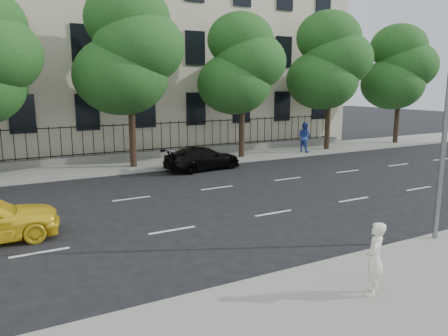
# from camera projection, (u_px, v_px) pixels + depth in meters

# --- Properties ---
(ground) EXTENTS (120.00, 120.00, 0.00)m
(ground) POSITION_uv_depth(u_px,v_px,m) (319.00, 233.00, 13.90)
(ground) COLOR black
(ground) RESTS_ON ground
(near_sidewalk) EXTENTS (60.00, 4.00, 0.15)m
(near_sidewalk) POSITION_uv_depth(u_px,v_px,m) (430.00, 280.00, 10.44)
(near_sidewalk) COLOR gray
(near_sidewalk) RESTS_ON ground
(far_sidewalk) EXTENTS (60.00, 4.00, 0.15)m
(far_sidewalk) POSITION_uv_depth(u_px,v_px,m) (163.00, 162.00, 25.96)
(far_sidewalk) COLOR gray
(far_sidewalk) RESTS_ON ground
(lane_markings) EXTENTS (49.60, 4.62, 0.01)m
(lane_markings) POSITION_uv_depth(u_px,v_px,m) (242.00, 199.00, 18.00)
(lane_markings) COLOR silver
(lane_markings) RESTS_ON ground
(masonry_building) EXTENTS (34.60, 12.11, 18.50)m
(masonry_building) POSITION_uv_depth(u_px,v_px,m) (116.00, 23.00, 31.98)
(masonry_building) COLOR beige
(masonry_building) RESTS_ON ground
(iron_fence) EXTENTS (30.00, 0.50, 2.20)m
(iron_fence) POSITION_uv_depth(u_px,v_px,m) (153.00, 149.00, 27.32)
(iron_fence) COLOR slate
(iron_fence) RESTS_ON far_sidewalk
(street_light) EXTENTS (0.25, 3.32, 8.05)m
(street_light) POSITION_uv_depth(u_px,v_px,m) (434.00, 67.00, 12.57)
(street_light) COLOR slate
(street_light) RESTS_ON near_sidewalk
(tree_c) EXTENTS (5.89, 5.50, 9.80)m
(tree_c) POSITION_uv_depth(u_px,v_px,m) (129.00, 51.00, 23.29)
(tree_c) COLOR #382619
(tree_c) RESTS_ON far_sidewalk
(tree_d) EXTENTS (5.34, 4.94, 8.84)m
(tree_d) POSITION_uv_depth(u_px,v_px,m) (241.00, 64.00, 26.68)
(tree_d) COLOR #382619
(tree_d) RESTS_ON far_sidewalk
(tree_e) EXTENTS (5.71, 5.31, 9.46)m
(tree_e) POSITION_uv_depth(u_px,v_px,m) (329.00, 61.00, 29.89)
(tree_e) COLOR #382619
(tree_e) RESTS_ON far_sidewalk
(tree_f) EXTENTS (5.52, 5.12, 9.01)m
(tree_f) POSITION_uv_depth(u_px,v_px,m) (399.00, 68.00, 33.23)
(tree_f) COLOR #382619
(tree_f) RESTS_ON far_sidewalk
(black_sedan) EXTENTS (4.62, 2.33, 1.29)m
(black_sedan) POSITION_uv_depth(u_px,v_px,m) (203.00, 158.00, 24.06)
(black_sedan) COLOR black
(black_sedan) RESTS_ON ground
(woman_near) EXTENTS (0.71, 0.66, 1.64)m
(woman_near) POSITION_uv_depth(u_px,v_px,m) (375.00, 259.00, 9.44)
(woman_near) COLOR white
(woman_near) RESTS_ON near_sidewalk
(pedestrian_far) EXTENTS (0.94, 1.11, 2.01)m
(pedestrian_far) POSITION_uv_depth(u_px,v_px,m) (305.00, 137.00, 29.27)
(pedestrian_far) COLOR #29429B
(pedestrian_far) RESTS_ON far_sidewalk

